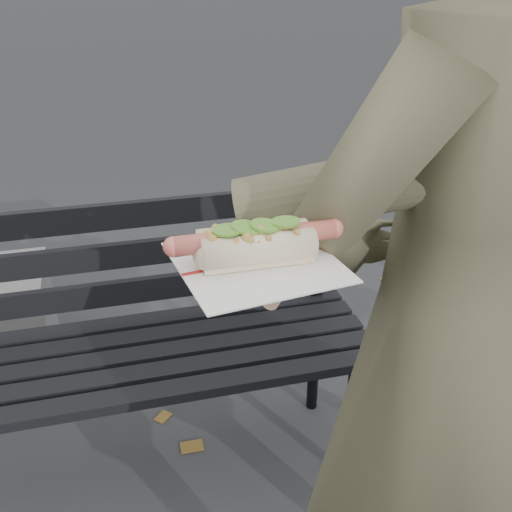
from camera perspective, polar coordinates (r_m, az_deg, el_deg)
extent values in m
cylinder|color=black|center=(1.95, 9.01, -15.30)|extent=(0.04, 0.04, 0.45)
cylinder|color=black|center=(2.19, 5.55, -9.58)|extent=(0.04, 0.04, 0.45)
cube|color=black|center=(1.67, -12.46, -13.23)|extent=(1.50, 0.07, 0.03)
cube|color=black|center=(1.74, -12.64, -11.35)|extent=(1.50, 0.07, 0.03)
cube|color=black|center=(1.81, -12.81, -9.62)|extent=(1.50, 0.07, 0.03)
cube|color=black|center=(1.89, -12.96, -8.02)|extent=(1.50, 0.07, 0.03)
cube|color=black|center=(1.96, -13.10, -6.54)|extent=(1.50, 0.07, 0.03)
cube|color=black|center=(1.98, 5.92, 1.16)|extent=(0.04, 0.03, 0.42)
cube|color=black|center=(1.93, -13.47, -3.47)|extent=(1.50, 0.02, 0.08)
cube|color=black|center=(1.87, -13.89, -0.04)|extent=(1.50, 0.02, 0.08)
cube|color=black|center=(1.82, -14.34, 3.60)|extent=(1.50, 0.02, 0.08)
imported|color=brown|center=(1.11, 18.10, -7.47)|extent=(0.78, 0.62, 1.85)
cylinder|color=brown|center=(0.89, 14.34, 7.27)|extent=(0.51, 0.23, 0.19)
cylinder|color=#D8A384|center=(0.76, 2.73, -0.66)|extent=(0.09, 0.08, 0.07)
ellipsoid|color=#D8A384|center=(0.74, 0.00, -1.71)|extent=(0.10, 0.12, 0.03)
cylinder|color=#D8A384|center=(0.71, -3.70, -3.24)|extent=(0.05, 0.02, 0.02)
cylinder|color=#D8A384|center=(0.72, -4.01, -2.47)|extent=(0.05, 0.02, 0.02)
cylinder|color=#D8A384|center=(0.74, -4.31, -1.73)|extent=(0.05, 0.02, 0.02)
cylinder|color=#D8A384|center=(0.76, -4.59, -1.02)|extent=(0.05, 0.02, 0.02)
cylinder|color=#D8A384|center=(0.70, 1.93, -3.57)|extent=(0.04, 0.05, 0.02)
cube|color=white|center=(0.74, 0.00, -0.55)|extent=(0.21, 0.21, 0.00)
cube|color=#B21E1E|center=(0.74, 0.00, -0.44)|extent=(0.19, 0.03, 0.00)
cylinder|color=#DC6454|center=(0.72, 0.00, 1.77)|extent=(0.20, 0.03, 0.02)
sphere|color=#DC6454|center=(0.71, -7.88, 0.87)|extent=(0.02, 0.03, 0.02)
sphere|color=#DC6454|center=(0.75, 7.41, 2.58)|extent=(0.03, 0.03, 0.02)
sphere|color=#9E6B2D|center=(0.70, -4.21, 1.54)|extent=(0.01, 0.01, 0.01)
sphere|color=#9E6B2D|center=(0.73, 2.66, 2.63)|extent=(0.01, 0.01, 0.01)
sphere|color=#9E6B2D|center=(0.70, -0.25, 2.02)|extent=(0.01, 0.01, 0.01)
sphere|color=#9E6B2D|center=(0.72, -2.29, 2.00)|extent=(0.01, 0.01, 0.01)
sphere|color=#9E6B2D|center=(0.72, -3.78, 2.24)|extent=(0.01, 0.01, 0.01)
sphere|color=#9E6B2D|center=(0.70, 0.19, 1.14)|extent=(0.01, 0.01, 0.01)
sphere|color=#9E6B2D|center=(0.72, -1.03, 1.86)|extent=(0.01, 0.01, 0.01)
sphere|color=#9E6B2D|center=(0.70, -1.93, 1.16)|extent=(0.01, 0.01, 0.01)
sphere|color=#9E6B2D|center=(0.70, -0.51, 1.40)|extent=(0.01, 0.01, 0.01)
sphere|color=#9E6B2D|center=(0.73, -3.85, 2.24)|extent=(0.01, 0.01, 0.01)
sphere|color=#9E6B2D|center=(0.70, 1.22, 1.66)|extent=(0.01, 0.01, 0.01)
sphere|color=#9E6B2D|center=(0.73, 3.11, 3.03)|extent=(0.01, 0.01, 0.01)
sphere|color=#9E6B2D|center=(0.71, -4.40, 1.87)|extent=(0.01, 0.01, 0.01)
sphere|color=#9E6B2D|center=(0.73, -1.81, 2.95)|extent=(0.01, 0.01, 0.01)
sphere|color=#9E6B2D|center=(0.73, 3.52, 2.83)|extent=(0.01, 0.01, 0.01)
sphere|color=#9E6B2D|center=(0.71, -2.73, 1.72)|extent=(0.01, 0.01, 0.01)
sphere|color=#9E6B2D|center=(0.71, 3.94, 2.27)|extent=(0.01, 0.01, 0.01)
sphere|color=#9E6B2D|center=(0.71, -4.45, 2.06)|extent=(0.01, 0.01, 0.01)
sphere|color=#9E6B2D|center=(0.72, 3.63, 1.97)|extent=(0.01, 0.01, 0.01)
sphere|color=#9E6B2D|center=(0.70, 1.19, 1.47)|extent=(0.01, 0.01, 0.01)
sphere|color=#9E6B2D|center=(0.71, -1.83, 1.50)|extent=(0.01, 0.01, 0.01)
sphere|color=#9E6B2D|center=(0.73, -3.88, 2.67)|extent=(0.01, 0.01, 0.01)
sphere|color=#9E6B2D|center=(0.71, 0.44, 2.40)|extent=(0.01, 0.01, 0.01)
sphere|color=#9E6B2D|center=(0.71, -2.92, 1.79)|extent=(0.01, 0.01, 0.01)
sphere|color=#9E6B2D|center=(0.74, 2.39, 2.89)|extent=(0.01, 0.01, 0.01)
sphere|color=#9E6B2D|center=(0.72, -0.87, 2.32)|extent=(0.01, 0.01, 0.01)
sphere|color=#9E6B2D|center=(0.70, -0.91, 1.68)|extent=(0.01, 0.01, 0.01)
sphere|color=#9E6B2D|center=(0.73, 0.87, 2.69)|extent=(0.01, 0.01, 0.01)
sphere|color=#9E6B2D|center=(0.72, 2.14, 2.57)|extent=(0.01, 0.01, 0.01)
sphere|color=#9E6B2D|center=(0.71, -4.62, 1.44)|extent=(0.01, 0.01, 0.01)
cylinder|color=#599B2A|center=(0.71, -2.75, 2.49)|extent=(0.04, 0.04, 0.01)
cylinder|color=#599B2A|center=(0.71, -0.95, 2.74)|extent=(0.04, 0.04, 0.01)
cylinder|color=#599B2A|center=(0.72, 0.85, 2.93)|extent=(0.04, 0.04, 0.01)
cylinder|color=#599B2A|center=(0.73, 2.83, 3.27)|extent=(0.04, 0.04, 0.01)
cube|color=brown|center=(2.43, 16.55, -13.20)|extent=(0.08, 0.08, 0.00)
cube|color=brown|center=(3.18, 12.39, -2.26)|extent=(0.07, 0.08, 0.00)
cube|color=brown|center=(3.07, -4.28, -2.83)|extent=(0.08, 0.10, 0.00)
cube|color=brown|center=(2.07, 13.73, -21.54)|extent=(0.04, 0.05, 0.00)
cube|color=brown|center=(2.30, -8.85, -14.90)|extent=(0.07, 0.07, 0.00)
cube|color=brown|center=(2.18, -6.13, -17.58)|extent=(0.08, 0.06, 0.00)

